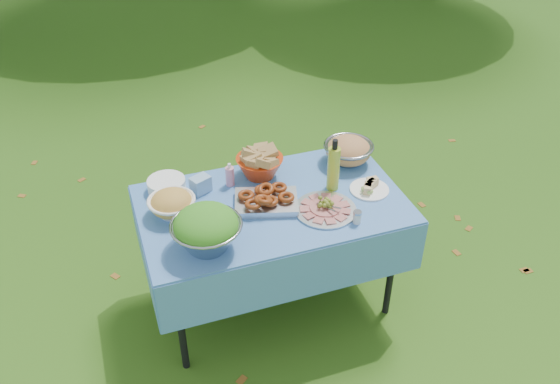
# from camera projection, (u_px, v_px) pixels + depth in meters

# --- Properties ---
(ground) EXTENTS (80.00, 80.00, 0.00)m
(ground) POSITION_uv_depth(u_px,v_px,m) (273.00, 299.00, 3.72)
(ground) COLOR #193D0B
(ground) RESTS_ON ground
(picnic_table) EXTENTS (1.46, 0.86, 0.76)m
(picnic_table) POSITION_uv_depth(u_px,v_px,m) (273.00, 254.00, 3.50)
(picnic_table) COLOR #84C7FF
(picnic_table) RESTS_ON ground
(salad_bowl) EXTENTS (0.37, 0.37, 0.23)m
(salad_bowl) POSITION_uv_depth(u_px,v_px,m) (206.00, 229.00, 2.91)
(salad_bowl) COLOR #989AA0
(salad_bowl) RESTS_ON picnic_table
(pasta_bowl_white) EXTENTS (0.28, 0.28, 0.14)m
(pasta_bowl_white) POSITION_uv_depth(u_px,v_px,m) (172.00, 203.00, 3.16)
(pasta_bowl_white) COLOR white
(pasta_bowl_white) RESTS_ON picnic_table
(plate_stack) EXTENTS (0.25, 0.25, 0.07)m
(plate_stack) POSITION_uv_depth(u_px,v_px,m) (167.00, 185.00, 3.35)
(plate_stack) COLOR white
(plate_stack) RESTS_ON picnic_table
(wipes_box) EXTENTS (0.13, 0.11, 0.10)m
(wipes_box) POSITION_uv_depth(u_px,v_px,m) (201.00, 184.00, 3.34)
(wipes_box) COLOR #8BB6DE
(wipes_box) RESTS_ON picnic_table
(sanitizer_bottle) EXTENTS (0.07, 0.07, 0.14)m
(sanitizer_bottle) POSITION_uv_depth(u_px,v_px,m) (230.00, 174.00, 3.37)
(sanitizer_bottle) COLOR pink
(sanitizer_bottle) RESTS_ON picnic_table
(bread_bowl) EXTENTS (0.29, 0.29, 0.18)m
(bread_bowl) POSITION_uv_depth(u_px,v_px,m) (260.00, 162.00, 3.44)
(bread_bowl) COLOR red
(bread_bowl) RESTS_ON picnic_table
(pasta_bowl_steel) EXTENTS (0.36, 0.36, 0.16)m
(pasta_bowl_steel) POSITION_uv_depth(u_px,v_px,m) (348.00, 150.00, 3.57)
(pasta_bowl_steel) COLOR #989AA0
(pasta_bowl_steel) RESTS_ON picnic_table
(fried_tray) EXTENTS (0.40, 0.33, 0.08)m
(fried_tray) POSITION_uv_depth(u_px,v_px,m) (266.00, 199.00, 3.23)
(fried_tray) COLOR silver
(fried_tray) RESTS_ON picnic_table
(charcuterie_platter) EXTENTS (0.39, 0.39, 0.08)m
(charcuterie_platter) POSITION_uv_depth(u_px,v_px,m) (325.00, 205.00, 3.20)
(charcuterie_platter) COLOR silver
(charcuterie_platter) RESTS_ON picnic_table
(oil_bottle) EXTENTS (0.08, 0.08, 0.32)m
(oil_bottle) POSITION_uv_depth(u_px,v_px,m) (334.00, 165.00, 3.30)
(oil_bottle) COLOR #AFC02D
(oil_bottle) RESTS_ON picnic_table
(cheese_plate) EXTENTS (0.26, 0.26, 0.06)m
(cheese_plate) POSITION_uv_depth(u_px,v_px,m) (370.00, 186.00, 3.35)
(cheese_plate) COLOR white
(cheese_plate) RESTS_ON picnic_table
(shaker) EXTENTS (0.06, 0.06, 0.07)m
(shaker) POSITION_uv_depth(u_px,v_px,m) (357.00, 217.00, 3.11)
(shaker) COLOR silver
(shaker) RESTS_ON picnic_table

